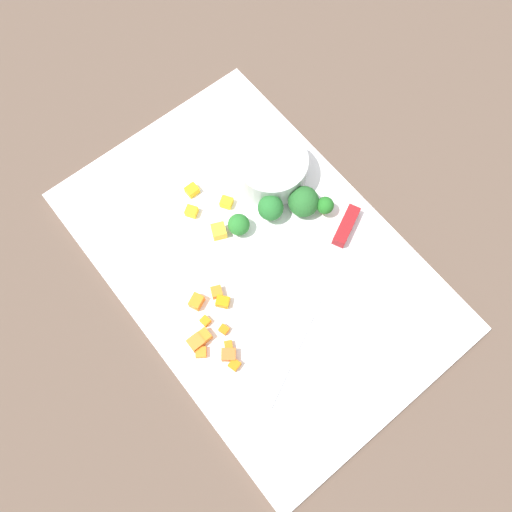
% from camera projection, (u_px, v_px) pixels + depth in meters
% --- Properties ---
extents(ground_plane, '(4.00, 4.00, 0.00)m').
position_uv_depth(ground_plane, '(256.00, 261.00, 0.71)').
color(ground_plane, brown).
extents(cutting_board, '(0.54, 0.35, 0.01)m').
position_uv_depth(cutting_board, '(256.00, 260.00, 0.71)').
color(cutting_board, white).
rests_on(cutting_board, ground_plane).
extents(prep_bowl, '(0.10, 0.10, 0.05)m').
position_uv_depth(prep_bowl, '(271.00, 168.00, 0.72)').
color(prep_bowl, '#B9BEBC').
rests_on(prep_bowl, cutting_board).
extents(chef_knife, '(0.14, 0.28, 0.02)m').
position_uv_depth(chef_knife, '(325.00, 270.00, 0.69)').
color(chef_knife, silver).
rests_on(chef_knife, cutting_board).
extents(carrot_dice_0, '(0.01, 0.01, 0.01)m').
position_uv_depth(carrot_dice_0, '(224.00, 329.00, 0.66)').
color(carrot_dice_0, orange).
rests_on(carrot_dice_0, cutting_board).
extents(carrot_dice_1, '(0.02, 0.01, 0.01)m').
position_uv_depth(carrot_dice_1, '(204.00, 336.00, 0.66)').
color(carrot_dice_1, orange).
rests_on(carrot_dice_1, cutting_board).
extents(carrot_dice_2, '(0.01, 0.01, 0.01)m').
position_uv_depth(carrot_dice_2, '(229.00, 345.00, 0.66)').
color(carrot_dice_2, orange).
rests_on(carrot_dice_2, cutting_board).
extents(carrot_dice_3, '(0.01, 0.01, 0.01)m').
position_uv_depth(carrot_dice_3, '(205.00, 321.00, 0.67)').
color(carrot_dice_3, orange).
rests_on(carrot_dice_3, cutting_board).
extents(carrot_dice_4, '(0.02, 0.02, 0.01)m').
position_uv_depth(carrot_dice_4, '(217.00, 292.00, 0.68)').
color(carrot_dice_4, orange).
rests_on(carrot_dice_4, cutting_board).
extents(carrot_dice_5, '(0.02, 0.02, 0.01)m').
position_uv_depth(carrot_dice_5, '(223.00, 302.00, 0.67)').
color(carrot_dice_5, orange).
rests_on(carrot_dice_5, cutting_board).
extents(carrot_dice_6, '(0.02, 0.02, 0.01)m').
position_uv_depth(carrot_dice_6, '(234.00, 365.00, 0.65)').
color(carrot_dice_6, orange).
rests_on(carrot_dice_6, cutting_board).
extents(carrot_dice_7, '(0.02, 0.02, 0.02)m').
position_uv_depth(carrot_dice_7, '(196.00, 342.00, 0.65)').
color(carrot_dice_7, orange).
rests_on(carrot_dice_7, cutting_board).
extents(carrot_dice_8, '(0.02, 0.02, 0.02)m').
position_uv_depth(carrot_dice_8, '(195.00, 299.00, 0.67)').
color(carrot_dice_8, orange).
rests_on(carrot_dice_8, cutting_board).
extents(carrot_dice_9, '(0.02, 0.02, 0.01)m').
position_uv_depth(carrot_dice_9, '(201.00, 352.00, 0.65)').
color(carrot_dice_9, orange).
rests_on(carrot_dice_9, cutting_board).
extents(carrot_dice_10, '(0.02, 0.02, 0.01)m').
position_uv_depth(carrot_dice_10, '(229.00, 355.00, 0.65)').
color(carrot_dice_10, orange).
rests_on(carrot_dice_10, cutting_board).
extents(pepper_dice_0, '(0.02, 0.02, 0.01)m').
position_uv_depth(pepper_dice_0, '(227.00, 202.00, 0.72)').
color(pepper_dice_0, yellow).
rests_on(pepper_dice_0, cutting_board).
extents(pepper_dice_1, '(0.01, 0.02, 0.01)m').
position_uv_depth(pepper_dice_1, '(192.00, 190.00, 0.73)').
color(pepper_dice_1, yellow).
rests_on(pepper_dice_1, cutting_board).
extents(pepper_dice_2, '(0.03, 0.03, 0.02)m').
position_uv_depth(pepper_dice_2, '(219.00, 231.00, 0.71)').
color(pepper_dice_2, yellow).
rests_on(pepper_dice_2, cutting_board).
extents(pepper_dice_3, '(0.02, 0.02, 0.01)m').
position_uv_depth(pepper_dice_3, '(192.00, 211.00, 0.72)').
color(pepper_dice_3, yellow).
rests_on(pepper_dice_3, cutting_board).
extents(broccoli_floret_0, '(0.04, 0.04, 0.04)m').
position_uv_depth(broccoli_floret_0, '(304.00, 202.00, 0.71)').
color(broccoli_floret_0, '#95AF5C').
rests_on(broccoli_floret_0, cutting_board).
extents(broccoli_floret_1, '(0.04, 0.04, 0.04)m').
position_uv_depth(broccoli_floret_1, '(271.00, 208.00, 0.70)').
color(broccoli_floret_1, '#8DB463').
rests_on(broccoli_floret_1, cutting_board).
extents(broccoli_floret_2, '(0.03, 0.03, 0.03)m').
position_uv_depth(broccoli_floret_2, '(239.00, 225.00, 0.70)').
color(broccoli_floret_2, '#96B657').
rests_on(broccoli_floret_2, cutting_board).
extents(broccoli_floret_3, '(0.02, 0.02, 0.03)m').
position_uv_depth(broccoli_floret_3, '(325.00, 206.00, 0.71)').
color(broccoli_floret_3, '#96BE62').
rests_on(broccoli_floret_3, cutting_board).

